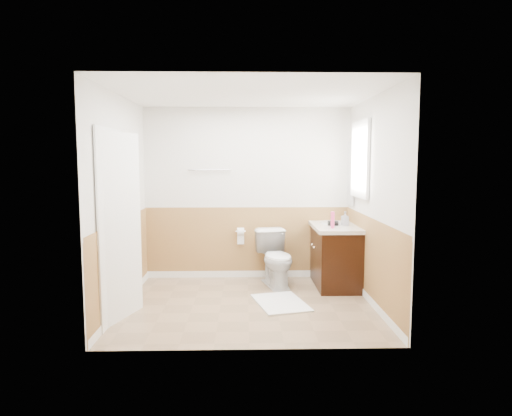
{
  "coord_description": "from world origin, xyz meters",
  "views": [
    {
      "loc": [
        -0.04,
        -5.29,
        1.74
      ],
      "look_at": [
        0.1,
        0.25,
        1.15
      ],
      "focal_mm": 31.59,
      "sensor_mm": 36.0,
      "label": 1
    }
  ],
  "objects_px": {
    "soap_dispenser": "(345,218)",
    "toilet": "(276,258)",
    "bath_mat": "(281,303)",
    "vanity_cabinet": "(334,256)",
    "lotion_bottle": "(333,220)"
  },
  "relations": [
    {
      "from": "bath_mat",
      "to": "soap_dispenser",
      "type": "xyz_separation_m",
      "value": [
        0.94,
        0.75,
        0.94
      ]
    },
    {
      "from": "vanity_cabinet",
      "to": "lotion_bottle",
      "type": "distance_m",
      "value": 0.66
    },
    {
      "from": "bath_mat",
      "to": "lotion_bottle",
      "type": "xyz_separation_m",
      "value": [
        0.72,
        0.5,
        0.95
      ]
    },
    {
      "from": "soap_dispenser",
      "to": "toilet",
      "type": "bearing_deg",
      "value": 177.2
    },
    {
      "from": "lotion_bottle",
      "to": "soap_dispenser",
      "type": "relative_size",
      "value": 1.15
    },
    {
      "from": "toilet",
      "to": "soap_dispenser",
      "type": "distance_m",
      "value": 1.09
    },
    {
      "from": "toilet",
      "to": "bath_mat",
      "type": "relative_size",
      "value": 0.96
    },
    {
      "from": "toilet",
      "to": "bath_mat",
      "type": "height_order",
      "value": "toilet"
    },
    {
      "from": "bath_mat",
      "to": "soap_dispenser",
      "type": "relative_size",
      "value": 4.19
    },
    {
      "from": "bath_mat",
      "to": "vanity_cabinet",
      "type": "distance_m",
      "value": 1.23
    },
    {
      "from": "vanity_cabinet",
      "to": "lotion_bottle",
      "type": "bearing_deg",
      "value": -106.75
    },
    {
      "from": "bath_mat",
      "to": "lotion_bottle",
      "type": "bearing_deg",
      "value": 34.82
    },
    {
      "from": "lotion_bottle",
      "to": "soap_dispenser",
      "type": "distance_m",
      "value": 0.34
    },
    {
      "from": "toilet",
      "to": "bath_mat",
      "type": "xyz_separation_m",
      "value": [
        0.0,
        -0.8,
        -0.37
      ]
    },
    {
      "from": "lotion_bottle",
      "to": "vanity_cabinet",
      "type": "bearing_deg",
      "value": 73.25
    }
  ]
}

